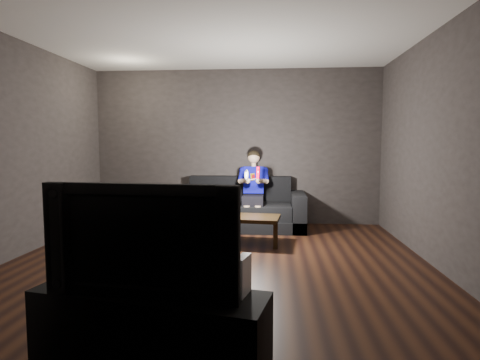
# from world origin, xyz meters

# --- Properties ---
(floor) EXTENTS (5.00, 5.00, 0.00)m
(floor) POSITION_xyz_m (0.00, 0.00, 0.00)
(floor) COLOR black
(floor) RESTS_ON ground
(back_wall) EXTENTS (5.00, 0.04, 2.70)m
(back_wall) POSITION_xyz_m (0.00, 2.50, 1.35)
(back_wall) COLOR #342E2D
(back_wall) RESTS_ON ground
(front_wall) EXTENTS (5.00, 0.04, 2.70)m
(front_wall) POSITION_xyz_m (0.00, -2.50, 1.35)
(front_wall) COLOR #342E2D
(front_wall) RESTS_ON ground
(left_wall) EXTENTS (0.04, 5.00, 2.70)m
(left_wall) POSITION_xyz_m (-2.50, 0.00, 1.35)
(left_wall) COLOR #342E2D
(left_wall) RESTS_ON ground
(right_wall) EXTENTS (0.04, 5.00, 2.70)m
(right_wall) POSITION_xyz_m (2.50, 0.00, 1.35)
(right_wall) COLOR #342E2D
(right_wall) RESTS_ON ground
(ceiling) EXTENTS (5.00, 5.00, 0.02)m
(ceiling) POSITION_xyz_m (0.00, 0.00, 2.70)
(ceiling) COLOR white
(ceiling) RESTS_ON back_wall
(sofa) EXTENTS (2.19, 0.94, 0.85)m
(sofa) POSITION_xyz_m (0.09, 2.03, 0.28)
(sofa) COLOR black
(sofa) RESTS_ON floor
(child) EXTENTS (0.50, 0.62, 1.23)m
(child) POSITION_xyz_m (0.34, 1.98, 0.75)
(child) COLOR black
(child) RESTS_ON sofa
(wii_remote_red) EXTENTS (0.06, 0.07, 0.18)m
(wii_remote_red) POSITION_xyz_m (0.43, 1.50, 0.97)
(wii_remote_red) COLOR red
(wii_remote_red) RESTS_ON child
(nunchuk_white) EXTENTS (0.08, 0.10, 0.16)m
(nunchuk_white) POSITION_xyz_m (0.25, 1.51, 0.94)
(nunchuk_white) COLOR white
(nunchuk_white) RESTS_ON child
(wii_remote_black) EXTENTS (0.05, 0.15, 0.03)m
(wii_remote_black) POSITION_xyz_m (-0.90, 1.95, 0.61)
(wii_remote_black) COLOR black
(wii_remote_black) RESTS_ON sofa
(coffee_table) EXTENTS (1.15, 0.66, 0.40)m
(coffee_table) POSITION_xyz_m (0.20, 0.95, 0.35)
(coffee_table) COLOR black
(coffee_table) RESTS_ON floor
(media_console) EXTENTS (1.50, 0.69, 0.52)m
(media_console) POSITION_xyz_m (-0.08, -2.27, 0.26)
(media_console) COLOR black
(media_console) RESTS_ON floor
(tv) EXTENTS (1.16, 0.25, 0.66)m
(tv) POSITION_xyz_m (-0.08, -2.27, 0.85)
(tv) COLOR black
(tv) RESTS_ON media_console
(wii_console) EXTENTS (0.10, 0.18, 0.23)m
(wii_console) POSITION_xyz_m (0.48, -2.27, 0.63)
(wii_console) COLOR white
(wii_console) RESTS_ON media_console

